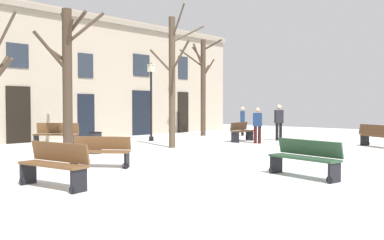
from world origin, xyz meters
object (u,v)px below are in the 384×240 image
tree_right_of_center (203,84)px  bench_facing_shops (305,158)px  bench_by_litter_bin (242,131)px  litter_bin (95,143)px  bench_near_lamp (378,136)px  person_near_bench (257,124)px  person_crossing_plaza (279,121)px  person_strolling (243,120)px  tree_center (67,72)px  tree_foreground (173,79)px  bench_far_corner (54,164)px  bench_back_to_back_left (101,151)px  bench_back_to_back_right (56,134)px  streetlamp (151,93)px

tree_right_of_center → bench_facing_shops: tree_right_of_center is taller
bench_by_litter_bin → litter_bin: bearing=165.6°
bench_near_lamp → person_near_bench: person_near_bench is taller
tree_right_of_center → person_crossing_plaza: 5.12m
person_crossing_plaza → person_strolling: size_ratio=1.07×
tree_center → bench_near_lamp: tree_center is taller
tree_foreground → person_crossing_plaza: bearing=-12.0°
bench_far_corner → bench_back_to_back_left: bearing=117.0°
bench_back_to_back_left → bench_by_litter_bin: bearing=65.3°
person_crossing_plaza → bench_by_litter_bin: bearing=-172.4°
bench_far_corner → person_crossing_plaza: 13.34m
tree_foreground → bench_by_litter_bin: size_ratio=3.45×
litter_bin → bench_near_lamp: 10.91m
tree_foreground → bench_far_corner: size_ratio=3.13×
bench_by_litter_bin → person_strolling: (3.11, 2.21, 0.40)m
litter_bin → bench_back_to_back_right: bench_back_to_back_right is taller
person_near_bench → bench_back_to_back_left: bearing=-112.8°
tree_right_of_center → bench_back_to_back_left: (-10.76, -5.86, -2.42)m
bench_by_litter_bin → tree_foreground: bearing=167.9°
streetlamp → bench_far_corner: bearing=-141.5°
bench_near_lamp → bench_by_litter_bin: bearing=43.0°
tree_foreground → person_strolling: (7.26, 1.92, -1.81)m
litter_bin → bench_far_corner: 6.03m
tree_center → person_crossing_plaza: tree_center is taller
bench_by_litter_bin → bench_far_corner: size_ratio=0.91×
streetlamp → bench_facing_shops: bearing=-112.8°
tree_center → bench_near_lamp: (8.84, -8.15, -2.45)m
person_crossing_plaza → person_near_bench: (-2.00, -0.14, -0.08)m
person_strolling → person_near_bench: 4.77m
tree_center → person_crossing_plaza: bearing=-21.6°
person_near_bench → person_strolling: bearing=104.8°
bench_back_to_back_right → bench_far_corner: (-4.67, -8.25, -0.00)m
tree_center → litter_bin: (-0.03, -1.80, -2.53)m
litter_bin → person_strolling: 10.59m
bench_by_litter_bin → person_crossing_plaza: 1.97m
person_near_bench → person_crossing_plaza: bearing=65.1°
tree_right_of_center → litter_bin: tree_right_of_center is taller
litter_bin → person_crossing_plaza: bearing=-11.0°
bench_by_litter_bin → bench_back_to_back_right: bearing=137.7°
streetlamp → bench_near_lamp: size_ratio=2.08×
streetlamp → person_crossing_plaza: streetlamp is taller
streetlamp → person_near_bench: size_ratio=2.32×
bench_by_litter_bin → streetlamp: bearing=120.3°
bench_near_lamp → bench_by_litter_bin: size_ratio=1.10×
person_strolling → bench_back_to_back_left: bearing=158.7°
tree_center → person_crossing_plaza: (9.01, -3.56, -1.97)m
tree_right_of_center → bench_by_litter_bin: size_ratio=3.32×
tree_right_of_center → person_near_bench: 5.64m
tree_center → bench_back_to_back_right: (0.62, 1.95, -2.43)m
tree_right_of_center → bench_facing_shops: size_ratio=2.86×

